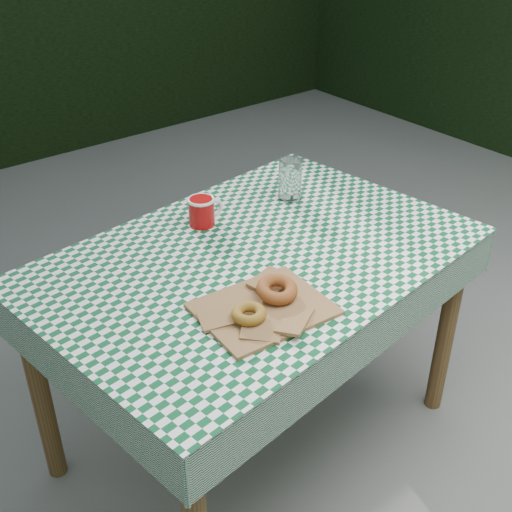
# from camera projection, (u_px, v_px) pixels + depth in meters

# --- Properties ---
(ground) EXTENTS (60.00, 60.00, 0.00)m
(ground) POSITION_uv_depth(u_px,v_px,m) (273.00, 419.00, 2.38)
(ground) COLOR #5B5B55
(ground) RESTS_ON ground
(table) EXTENTS (1.37, 1.00, 0.75)m
(table) POSITION_uv_depth(u_px,v_px,m) (256.00, 354.00, 2.11)
(table) COLOR brown
(table) RESTS_ON ground
(tablecloth) EXTENTS (1.39, 1.02, 0.01)m
(tablecloth) POSITION_uv_depth(u_px,v_px,m) (256.00, 255.00, 1.92)
(tablecloth) COLOR #0B4825
(tablecloth) RESTS_ON table
(paper_bag) EXTENTS (0.35, 0.29, 0.02)m
(paper_bag) POSITION_uv_depth(u_px,v_px,m) (263.00, 308.00, 1.67)
(paper_bag) COLOR olive
(paper_bag) RESTS_ON tablecloth
(bagel_front) EXTENTS (0.12, 0.12, 0.03)m
(bagel_front) POSITION_uv_depth(u_px,v_px,m) (249.00, 314.00, 1.61)
(bagel_front) COLOR olive
(bagel_front) RESTS_ON paper_bag
(bagel_back) EXTENTS (0.12, 0.12, 0.03)m
(bagel_back) POSITION_uv_depth(u_px,v_px,m) (277.00, 289.00, 1.70)
(bagel_back) COLOR brown
(bagel_back) RESTS_ON paper_bag
(coffee_mug) EXTENTS (0.17, 0.17, 0.09)m
(coffee_mug) POSITION_uv_depth(u_px,v_px,m) (202.00, 212.00, 2.05)
(coffee_mug) COLOR #A10A0A
(coffee_mug) RESTS_ON tablecloth
(drinking_glass) EXTENTS (0.10, 0.10, 0.14)m
(drinking_glass) POSITION_uv_depth(u_px,v_px,m) (290.00, 179.00, 2.20)
(drinking_glass) COLOR white
(drinking_glass) RESTS_ON tablecloth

